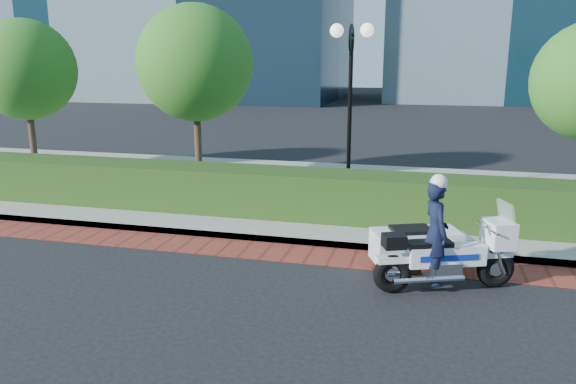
% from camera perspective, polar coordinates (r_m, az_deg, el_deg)
% --- Properties ---
extents(ground, '(120.00, 120.00, 0.00)m').
position_cam_1_polar(ground, '(9.42, -4.87, -9.01)').
color(ground, black).
rests_on(ground, ground).
extents(brick_strip, '(60.00, 1.00, 0.01)m').
position_cam_1_polar(brick_strip, '(10.75, -2.23, -6.02)').
color(brick_strip, maroon).
rests_on(brick_strip, ground).
extents(sidewalk, '(60.00, 8.00, 0.15)m').
position_cam_1_polar(sidewalk, '(14.92, 2.71, -0.13)').
color(sidewalk, gray).
rests_on(sidewalk, ground).
extents(hedge_main, '(18.00, 1.20, 1.00)m').
position_cam_1_polar(hedge_main, '(12.50, 0.49, -0.11)').
color(hedge_main, '#1B3210').
rests_on(hedge_main, sidewalk).
extents(lamppost, '(1.02, 0.70, 4.21)m').
position_cam_1_polar(lamppost, '(13.54, 6.36, 10.75)').
color(lamppost, black).
rests_on(lamppost, sidewalk).
extents(tree_a, '(3.00, 3.00, 4.58)m').
position_cam_1_polar(tree_a, '(18.92, -25.14, 11.17)').
color(tree_a, '#332319').
rests_on(tree_a, sidewalk).
extents(tree_b, '(3.20, 3.20, 4.89)m').
position_cam_1_polar(tree_b, '(16.03, -9.42, 12.79)').
color(tree_b, '#332319').
rests_on(tree_b, sidewalk).
extents(police_motorcycle, '(2.40, 1.78, 1.89)m').
position_cam_1_polar(police_motorcycle, '(9.42, 14.42, -5.20)').
color(police_motorcycle, black).
rests_on(police_motorcycle, ground).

